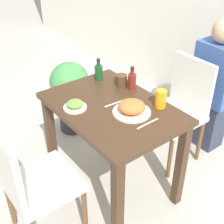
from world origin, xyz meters
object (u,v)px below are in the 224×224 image
object	(u,v)px
drink_cup	(121,80)
sauce_bottle	(99,72)
chair_far	(180,106)
person_figure	(214,87)
condiment_bottle	(132,80)
potted_plant_left	(70,91)
chair_near	(29,180)
side_plate	(75,105)
juice_glass	(161,99)
food_plate	(132,108)

from	to	relation	value
drink_cup	sauce_bottle	bearing A→B (deg)	-155.01
chair_far	person_figure	size ratio (longest dim) A/B	0.76
chair_far	condiment_bottle	bearing A→B (deg)	-107.12
potted_plant_left	chair_near	bearing A→B (deg)	-42.18
side_plate	chair_near	bearing A→B (deg)	-68.33
drink_cup	juice_glass	xyz separation A→B (m)	(0.39, 0.01, 0.02)
side_plate	drink_cup	distance (m)	0.45
chair_far	potted_plant_left	xyz separation A→B (m)	(-0.87, -0.52, -0.07)
person_figure	potted_plant_left	bearing A→B (deg)	-137.10
side_plate	potted_plant_left	world-z (taller)	side_plate
chair_near	drink_cup	size ratio (longest dim) A/B	10.39
chair_far	side_plate	bearing A→B (deg)	-99.45
food_plate	person_figure	world-z (taller)	person_figure
chair_far	juice_glass	xyz separation A→B (m)	(0.18, -0.43, 0.31)
chair_near	side_plate	bearing A→B (deg)	-68.33
juice_glass	sauce_bottle	world-z (taller)	sauce_bottle
chair_far	condiment_bottle	xyz separation A→B (m)	(-0.13, -0.42, 0.31)
sauce_bottle	condiment_bottle	distance (m)	0.29
juice_glass	condiment_bottle	xyz separation A→B (m)	(-0.31, 0.01, 0.01)
chair_near	chair_far	xyz separation A→B (m)	(-0.03, 1.34, 0.00)
condiment_bottle	food_plate	bearing A→B (deg)	-40.46
juice_glass	potted_plant_left	world-z (taller)	juice_glass
chair_near	chair_far	bearing A→B (deg)	-88.74
drink_cup	condiment_bottle	size ratio (longest dim) A/B	0.48
chair_far	person_figure	world-z (taller)	person_figure
chair_near	person_figure	size ratio (longest dim) A/B	0.76
condiment_bottle	drink_cup	bearing A→B (deg)	-163.20
drink_cup	juice_glass	distance (m)	0.39
juice_glass	sauce_bottle	xyz separation A→B (m)	(-0.57, -0.10, 0.01)
chair_far	condiment_bottle	world-z (taller)	condiment_bottle
chair_far	drink_cup	size ratio (longest dim) A/B	10.39
condiment_bottle	potted_plant_left	xyz separation A→B (m)	(-0.74, -0.10, -0.38)
potted_plant_left	sauce_bottle	bearing A→B (deg)	-0.52
potted_plant_left	person_figure	bearing A→B (deg)	42.90
chair_near	person_figure	bearing A→B (deg)	-90.95
chair_far	side_plate	size ratio (longest dim) A/B	5.70
chair_near	drink_cup	world-z (taller)	chair_near
potted_plant_left	condiment_bottle	bearing A→B (deg)	7.97
food_plate	drink_cup	size ratio (longest dim) A/B	2.91
potted_plant_left	food_plate	bearing A→B (deg)	-6.23
chair_near	potted_plant_left	world-z (taller)	chair_near
food_plate	person_figure	bearing A→B (deg)	93.70
condiment_bottle	sauce_bottle	bearing A→B (deg)	-157.67
drink_cup	potted_plant_left	world-z (taller)	drink_cup
sauce_bottle	side_plate	bearing A→B (deg)	-56.22
drink_cup	sauce_bottle	size ratio (longest dim) A/B	0.48
sauce_bottle	chair_far	bearing A→B (deg)	53.28
sauce_bottle	condiment_bottle	world-z (taller)	same
juice_glass	person_figure	xyz separation A→B (m)	(-0.12, 0.77, -0.22)
drink_cup	chair_near	bearing A→B (deg)	-74.56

